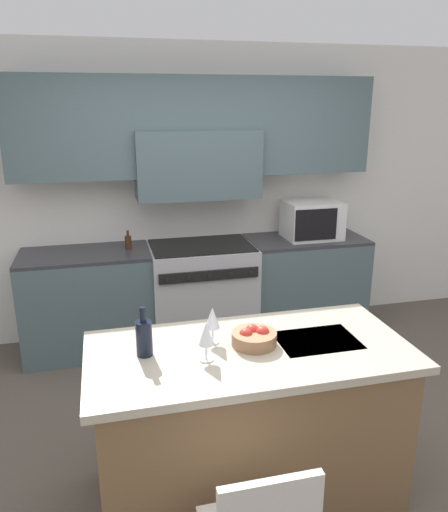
% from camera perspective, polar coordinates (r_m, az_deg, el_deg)
% --- Properties ---
extents(ground_plane, '(10.00, 10.00, 0.00)m').
position_cam_1_polar(ground_plane, '(3.50, 3.46, -21.40)').
color(ground_plane, brown).
extents(back_cabinetry, '(10.00, 0.46, 2.70)m').
position_cam_1_polar(back_cabinetry, '(4.68, -3.39, 9.82)').
color(back_cabinetry, silver).
rests_on(back_cabinetry, ground_plane).
extents(back_counter, '(3.19, 0.62, 0.93)m').
position_cam_1_polar(back_counter, '(4.71, -2.58, -4.18)').
color(back_counter, '#4C6066').
rests_on(back_counter, ground_plane).
extents(range_stove, '(0.95, 0.70, 0.94)m').
position_cam_1_polar(range_stove, '(4.69, -2.53, -4.23)').
color(range_stove, '#B7B7BC').
rests_on(range_stove, ground_plane).
extents(microwave, '(0.52, 0.40, 0.36)m').
position_cam_1_polar(microwave, '(4.84, 10.02, 4.11)').
color(microwave, silver).
rests_on(microwave, back_counter).
extents(kitchen_island, '(1.72, 0.83, 0.93)m').
position_cam_1_polar(kitchen_island, '(2.94, 2.83, -18.42)').
color(kitchen_island, brown).
rests_on(kitchen_island, ground_plane).
extents(wine_bottle, '(0.08, 0.08, 0.27)m').
position_cam_1_polar(wine_bottle, '(2.62, -9.12, -9.14)').
color(wine_bottle, black).
rests_on(wine_bottle, kitchen_island).
extents(wine_glass_near, '(0.08, 0.08, 0.20)m').
position_cam_1_polar(wine_glass_near, '(2.52, -2.06, -9.01)').
color(wine_glass_near, white).
rests_on(wine_glass_near, kitchen_island).
extents(wine_glass_far, '(0.08, 0.08, 0.20)m').
position_cam_1_polar(wine_glass_far, '(2.70, -1.33, -7.19)').
color(wine_glass_far, white).
rests_on(wine_glass_far, kitchen_island).
extents(fruit_bowl, '(0.24, 0.24, 0.10)m').
position_cam_1_polar(fruit_bowl, '(2.72, 3.45, -9.24)').
color(fruit_bowl, '#996B47').
rests_on(fruit_bowl, kitchen_island).
extents(oil_bottle_on_counter, '(0.06, 0.06, 0.17)m').
position_cam_1_polar(oil_bottle_on_counter, '(4.50, -10.89, 1.58)').
color(oil_bottle_on_counter, '#422314').
rests_on(oil_bottle_on_counter, back_counter).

